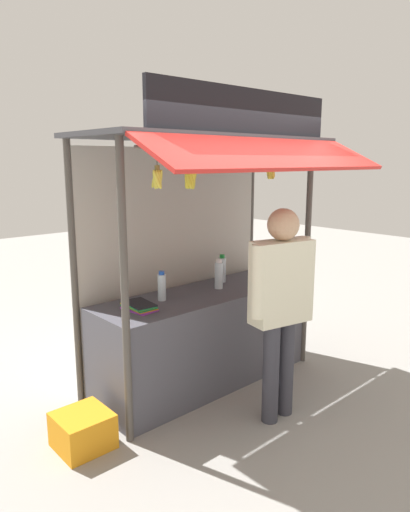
{
  "coord_description": "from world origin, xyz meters",
  "views": [
    {
      "loc": [
        -2.83,
        -3.14,
        2.11
      ],
      "look_at": [
        0.0,
        0.0,
        1.24
      ],
      "focal_mm": 32.79,
      "sensor_mm": 36.0,
      "label": 1
    }
  ],
  "objects_px": {
    "plastic_crate": "(83,430)",
    "magazine_stack_far_left": "(139,306)",
    "water_bottle_left": "(219,275)",
    "water_bottle_rear_center": "(162,287)",
    "vendor_person": "(281,296)",
    "banana_bunch_rightmost": "(190,178)",
    "banana_bunch_leftmost": "(271,172)",
    "banana_bunch_inner_left": "(157,178)",
    "magazine_stack_mid_right": "(268,280)",
    "water_bottle_mid_left": "(222,269)"
  },
  "relations": [
    {
      "from": "water_bottle_mid_left",
      "to": "banana_bunch_leftmost",
      "type": "relative_size",
      "value": 1.18
    },
    {
      "from": "water_bottle_left",
      "to": "banana_bunch_inner_left",
      "type": "distance_m",
      "value": 1.5
    },
    {
      "from": "water_bottle_left",
      "to": "banana_bunch_inner_left",
      "type": "bearing_deg",
      "value": -156.02
    },
    {
      "from": "water_bottle_mid_left",
      "to": "water_bottle_rear_center",
      "type": "xyz_separation_m",
      "value": [
        -0.84,
        -0.11,
        -0.01
      ]
    },
    {
      "from": "magazine_stack_far_left",
      "to": "plastic_crate",
      "type": "relative_size",
      "value": 0.84
    },
    {
      "from": "banana_bunch_inner_left",
      "to": "water_bottle_mid_left",
      "type": "bearing_deg",
      "value": 26.67
    },
    {
      "from": "banana_bunch_leftmost",
      "to": "vendor_person",
      "type": "height_order",
      "value": "banana_bunch_leftmost"
    },
    {
      "from": "magazine_stack_mid_right",
      "to": "banana_bunch_inner_left",
      "type": "height_order",
      "value": "banana_bunch_inner_left"
    },
    {
      "from": "vendor_person",
      "to": "plastic_crate",
      "type": "relative_size",
      "value": 4.57
    },
    {
      "from": "banana_bunch_leftmost",
      "to": "banana_bunch_inner_left",
      "type": "bearing_deg",
      "value": 179.95
    },
    {
      "from": "water_bottle_left",
      "to": "banana_bunch_leftmost",
      "type": "xyz_separation_m",
      "value": [
        0.17,
        -0.47,
        0.98
      ]
    },
    {
      "from": "water_bottle_mid_left",
      "to": "vendor_person",
      "type": "distance_m",
      "value": 1.13
    },
    {
      "from": "magazine_stack_mid_right",
      "to": "vendor_person",
      "type": "relative_size",
      "value": 0.15
    },
    {
      "from": "water_bottle_rear_center",
      "to": "magazine_stack_mid_right",
      "type": "distance_m",
      "value": 1.21
    },
    {
      "from": "magazine_stack_far_left",
      "to": "magazine_stack_mid_right",
      "type": "bearing_deg",
      "value": -5.14
    },
    {
      "from": "banana_bunch_rightmost",
      "to": "banana_bunch_inner_left",
      "type": "distance_m",
      "value": 0.3
    },
    {
      "from": "water_bottle_mid_left",
      "to": "plastic_crate",
      "type": "bearing_deg",
      "value": -168.49
    },
    {
      "from": "vendor_person",
      "to": "plastic_crate",
      "type": "xyz_separation_m",
      "value": [
        -1.41,
        0.7,
        -0.92
      ]
    },
    {
      "from": "water_bottle_rear_center",
      "to": "magazine_stack_mid_right",
      "type": "relative_size",
      "value": 1.04
    },
    {
      "from": "banana_bunch_inner_left",
      "to": "magazine_stack_far_left",
      "type": "bearing_deg",
      "value": 76.24
    },
    {
      "from": "water_bottle_left",
      "to": "water_bottle_rear_center",
      "type": "distance_m",
      "value": 0.65
    },
    {
      "from": "water_bottle_left",
      "to": "vendor_person",
      "type": "height_order",
      "value": "vendor_person"
    },
    {
      "from": "banana_bunch_leftmost",
      "to": "vendor_person",
      "type": "bearing_deg",
      "value": -129.09
    },
    {
      "from": "banana_bunch_inner_left",
      "to": "water_bottle_rear_center",
      "type": "bearing_deg",
      "value": 51.99
    },
    {
      "from": "banana_bunch_rightmost",
      "to": "banana_bunch_leftmost",
      "type": "relative_size",
      "value": 1.21
    },
    {
      "from": "vendor_person",
      "to": "magazine_stack_mid_right",
      "type": "bearing_deg",
      "value": -122.41
    },
    {
      "from": "magazine_stack_mid_right",
      "to": "water_bottle_rear_center",
      "type": "bearing_deg",
      "value": 169.45
    },
    {
      "from": "water_bottle_left",
      "to": "water_bottle_rear_center",
      "type": "height_order",
      "value": "water_bottle_left"
    },
    {
      "from": "banana_bunch_leftmost",
      "to": "banana_bunch_inner_left",
      "type": "relative_size",
      "value": 0.87
    },
    {
      "from": "magazine_stack_far_left",
      "to": "vendor_person",
      "type": "distance_m",
      "value": 1.17
    },
    {
      "from": "magazine_stack_far_left",
      "to": "plastic_crate",
      "type": "distance_m",
      "value": 1.04
    },
    {
      "from": "banana_bunch_rightmost",
      "to": "plastic_crate",
      "type": "bearing_deg",
      "value": 162.85
    },
    {
      "from": "water_bottle_left",
      "to": "banana_bunch_leftmost",
      "type": "height_order",
      "value": "banana_bunch_leftmost"
    },
    {
      "from": "magazine_stack_mid_right",
      "to": "banana_bunch_leftmost",
      "type": "bearing_deg",
      "value": -140.43
    },
    {
      "from": "water_bottle_left",
      "to": "banana_bunch_rightmost",
      "type": "xyz_separation_m",
      "value": [
        -0.75,
        -0.47,
        0.95
      ]
    },
    {
      "from": "water_bottle_mid_left",
      "to": "magazine_stack_far_left",
      "type": "xyz_separation_m",
      "value": [
        -1.14,
        -0.19,
        -0.1
      ]
    },
    {
      "from": "magazine_stack_far_left",
      "to": "vendor_person",
      "type": "relative_size",
      "value": 0.18
    },
    {
      "from": "water_bottle_left",
      "to": "magazine_stack_far_left",
      "type": "relative_size",
      "value": 0.91
    },
    {
      "from": "water_bottle_rear_center",
      "to": "plastic_crate",
      "type": "xyz_separation_m",
      "value": [
        -0.95,
        -0.26,
        -0.88
      ]
    },
    {
      "from": "banana_bunch_rightmost",
      "to": "vendor_person",
      "type": "distance_m",
      "value": 1.17
    },
    {
      "from": "water_bottle_left",
      "to": "water_bottle_rear_center",
      "type": "bearing_deg",
      "value": 175.23
    },
    {
      "from": "water_bottle_rear_center",
      "to": "banana_bunch_inner_left",
      "type": "height_order",
      "value": "banana_bunch_inner_left"
    },
    {
      "from": "magazine_stack_mid_right",
      "to": "vendor_person",
      "type": "height_order",
      "value": "vendor_person"
    },
    {
      "from": "plastic_crate",
      "to": "magazine_stack_far_left",
      "type": "bearing_deg",
      "value": 14.86
    },
    {
      "from": "water_bottle_mid_left",
      "to": "banana_bunch_inner_left",
      "type": "bearing_deg",
      "value": -153.33
    },
    {
      "from": "banana_bunch_inner_left",
      "to": "magazine_stack_mid_right",
      "type": "bearing_deg",
      "value": 10.73
    },
    {
      "from": "water_bottle_mid_left",
      "to": "banana_bunch_leftmost",
      "type": "distance_m",
      "value": 1.17
    },
    {
      "from": "banana_bunch_leftmost",
      "to": "plastic_crate",
      "type": "relative_size",
      "value": 0.63
    },
    {
      "from": "plastic_crate",
      "to": "water_bottle_mid_left",
      "type": "bearing_deg",
      "value": 11.51
    },
    {
      "from": "water_bottle_rear_center",
      "to": "banana_bunch_rightmost",
      "type": "bearing_deg",
      "value": -101.24
    }
  ]
}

